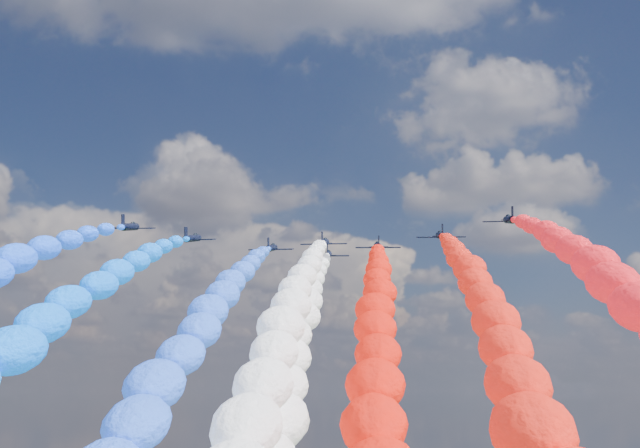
# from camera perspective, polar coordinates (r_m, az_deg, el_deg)

# --- Properties ---
(jet_0) EXTENTS (8.84, 11.99, 4.84)m
(jet_0) POSITION_cam_1_polar(r_m,az_deg,el_deg) (145.32, -12.91, -0.20)
(jet_0) COLOR black
(jet_1) EXTENTS (9.33, 12.34, 4.84)m
(jet_1) POSITION_cam_1_polar(r_m,az_deg,el_deg) (154.10, -8.74, -0.98)
(jet_1) COLOR black
(trail_1) EXTENTS (6.07, 104.32, 42.01)m
(trail_1) POSITION_cam_1_polar(r_m,az_deg,el_deg) (100.18, -15.87, -6.09)
(trail_1) COLOR #0A65FB
(jet_2) EXTENTS (8.84, 11.99, 4.84)m
(jet_2) POSITION_cam_1_polar(r_m,az_deg,el_deg) (162.93, -3.34, -1.65)
(jet_2) COLOR black
(trail_2) EXTENTS (6.07, 104.32, 42.01)m
(trail_2) POSITION_cam_1_polar(r_m,az_deg,el_deg) (107.70, -7.14, -6.77)
(trail_2) COLOR blue
(jet_3) EXTENTS (8.92, 12.05, 4.84)m
(jet_3) POSITION_cam_1_polar(r_m,az_deg,el_deg) (156.62, 0.29, -1.28)
(jet_3) COLOR black
(trail_3) EXTENTS (6.07, 104.32, 42.01)m
(trail_3) POSITION_cam_1_polar(r_m,az_deg,el_deg) (100.81, -1.72, -6.55)
(trail_3) COLOR white
(jet_4) EXTENTS (8.88, 12.02, 4.84)m
(jet_4) POSITION_cam_1_polar(r_m,az_deg,el_deg) (170.43, 0.56, -2.10)
(jet_4) COLOR black
(trail_4) EXTENTS (6.07, 104.32, 42.01)m
(trail_4) POSITION_cam_1_polar(r_m,az_deg,el_deg) (114.74, -1.08, -7.13)
(trail_4) COLOR white
(jet_5) EXTENTS (9.15, 12.21, 4.84)m
(jet_5) POSITION_cam_1_polar(r_m,az_deg,el_deg) (160.85, 3.98, -1.52)
(jet_5) COLOR black
(trail_5) EXTENTS (6.07, 104.32, 42.01)m
(trail_5) POSITION_cam_1_polar(r_m,az_deg,el_deg) (104.92, 4.05, -6.71)
(trail_5) COLOR red
(jet_6) EXTENTS (8.68, 11.87, 4.84)m
(jet_6) POSITION_cam_1_polar(r_m,az_deg,el_deg) (151.18, 8.27, -0.79)
(jet_6) COLOR black
(trail_6) EXTENTS (6.07, 104.32, 42.01)m
(trail_6) POSITION_cam_1_polar(r_m,az_deg,el_deg) (95.38, 10.90, -6.07)
(trail_6) COLOR red
(jet_7) EXTENTS (9.09, 12.16, 4.84)m
(jet_7) POSITION_cam_1_polar(r_m,az_deg,el_deg) (139.15, 12.86, 0.29)
(jet_7) COLOR black
(trail_7) EXTENTS (6.07, 104.32, 42.01)m
(trail_7) POSITION_cam_1_polar(r_m,az_deg,el_deg) (84.04, 18.94, -4.97)
(trail_7) COLOR red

